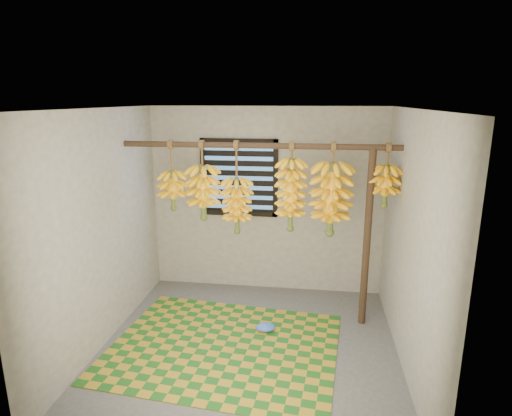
% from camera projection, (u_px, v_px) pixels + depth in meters
% --- Properties ---
extents(floor, '(3.00, 3.00, 0.01)m').
position_uv_depth(floor, '(249.00, 349.00, 4.39)').
color(floor, '#4E4E4E').
rests_on(floor, ground).
extents(ceiling, '(3.00, 3.00, 0.01)m').
position_uv_depth(ceiling, '(247.00, 108.00, 3.79)').
color(ceiling, silver).
rests_on(ceiling, wall_back).
extents(wall_back, '(3.00, 0.01, 2.40)m').
position_uv_depth(wall_back, '(266.00, 201.00, 5.53)').
color(wall_back, gray).
rests_on(wall_back, floor).
extents(wall_left, '(0.01, 3.00, 2.40)m').
position_uv_depth(wall_left, '(100.00, 231.00, 4.29)').
color(wall_left, gray).
rests_on(wall_left, floor).
extents(wall_right, '(0.01, 3.00, 2.40)m').
position_uv_depth(wall_right, '(411.00, 245.00, 3.89)').
color(wall_right, gray).
rests_on(wall_right, floor).
extents(window, '(1.00, 0.04, 1.00)m').
position_uv_depth(window, '(239.00, 178.00, 5.47)').
color(window, black).
rests_on(window, wall_back).
extents(hanging_pole, '(3.00, 0.06, 0.06)m').
position_uv_depth(hanging_pole, '(258.00, 146.00, 4.56)').
color(hanging_pole, '#412A1D').
rests_on(hanging_pole, wall_left).
extents(support_post, '(0.08, 0.08, 2.00)m').
position_uv_depth(support_post, '(367.00, 240.00, 4.65)').
color(support_post, '#412A1D').
rests_on(support_post, floor).
extents(woven_mat, '(2.45, 2.03, 0.01)m').
position_uv_depth(woven_mat, '(224.00, 347.00, 4.41)').
color(woven_mat, '#1F5E1B').
rests_on(woven_mat, floor).
extents(plastic_bag, '(0.23, 0.19, 0.09)m').
position_uv_depth(plastic_bag, '(265.00, 327.00, 4.69)').
color(plastic_bag, blue).
rests_on(plastic_bag, woven_mat).
extents(banana_bunch_a, '(0.33, 0.33, 0.79)m').
position_uv_depth(banana_bunch_a, '(173.00, 190.00, 4.82)').
color(banana_bunch_a, brown).
rests_on(banana_bunch_a, hanging_pole).
extents(banana_bunch_b, '(0.35, 0.35, 0.89)m').
position_uv_depth(banana_bunch_b, '(203.00, 192.00, 4.77)').
color(banana_bunch_b, brown).
rests_on(banana_bunch_b, hanging_pole).
extents(banana_bunch_c, '(0.33, 0.33, 1.04)m').
position_uv_depth(banana_bunch_c, '(237.00, 206.00, 4.76)').
color(banana_bunch_c, brown).
rests_on(banana_bunch_c, hanging_pole).
extents(banana_bunch_d, '(0.33, 0.33, 0.98)m').
position_uv_depth(banana_bunch_d, '(291.00, 195.00, 4.64)').
color(banana_bunch_d, brown).
rests_on(banana_bunch_d, hanging_pole).
extents(banana_bunch_e, '(0.43, 0.43, 1.01)m').
position_uv_depth(banana_bunch_e, '(331.00, 199.00, 4.59)').
color(banana_bunch_e, brown).
rests_on(banana_bunch_e, hanging_pole).
extents(banana_bunch_f, '(0.30, 0.30, 0.68)m').
position_uv_depth(banana_bunch_f, '(385.00, 186.00, 4.48)').
color(banana_bunch_f, brown).
rests_on(banana_bunch_f, hanging_pole).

